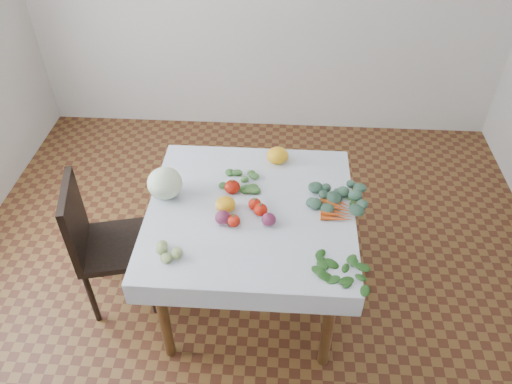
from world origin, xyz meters
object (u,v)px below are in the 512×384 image
table (251,222)px  carrot_bunch (337,208)px  cabbage (165,183)px  heirloom_back (278,156)px  chair (99,239)px

table → carrot_bunch: bearing=2.4°
cabbage → heirloom_back: size_ratio=1.46×
carrot_bunch → heirloom_back: bearing=129.0°
table → carrot_bunch: carrot_bunch is taller
cabbage → carrot_bunch: bearing=-3.8°
heirloom_back → carrot_bunch: heirloom_back is taller
chair → cabbage: cabbage is taller
table → heirloom_back: (0.13, 0.43, 0.15)m
table → carrot_bunch: 0.48m
carrot_bunch → cabbage: bearing=176.2°
cabbage → heirloom_back: 0.71m
table → cabbage: 0.52m
chair → heirloom_back: chair is taller
chair → table: bearing=3.5°
table → chair: 0.89m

